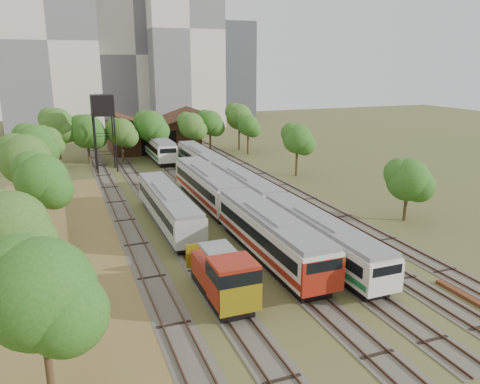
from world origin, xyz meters
name	(u,v)px	position (x,y,z in m)	size (l,w,h in m)	color
ground	(309,270)	(0.00, 0.00, 0.00)	(240.00, 240.00, 0.00)	#475123
dry_grass_patch	(67,265)	(-18.00, 8.00, 0.02)	(14.00, 60.00, 0.04)	brown
tracks	(207,193)	(-0.67, 25.00, 0.04)	(24.60, 80.00, 0.19)	#4C473D
railcar_red_set	(234,207)	(-2.00, 11.81, 2.15)	(3.28, 34.58, 4.06)	black
railcar_green_set	(244,188)	(2.00, 19.14, 1.88)	(2.87, 52.08, 3.55)	black
railcar_rear	(158,147)	(-2.00, 48.89, 2.05)	(3.13, 16.08, 3.88)	black
shunter_locomotive	(225,278)	(-8.00, -2.47, 1.83)	(2.89, 8.10, 3.78)	black
old_grey_coach	(168,206)	(-8.00, 14.79, 1.99)	(2.94, 18.00, 3.64)	black
water_tower	(102,107)	(-11.20, 42.88, 9.70)	(3.33, 3.33, 11.51)	black
rail_pile_far	(323,215)	(8.20, 11.44, 0.14)	(0.52, 8.34, 0.27)	brown
maintenance_shed	(153,135)	(-1.00, 57.98, 2.91)	(16.45, 11.55, 7.58)	#331E12
tree_band_left	(32,178)	(-20.19, 14.62, 6.02)	(7.28, 53.74, 8.89)	#382616
tree_band_far	(144,126)	(-4.00, 49.87, 5.72)	(37.08, 8.95, 9.16)	#382616
tree_band_right	(315,147)	(14.78, 25.06, 4.98)	(5.39, 44.54, 7.62)	#382616
tower_left	(47,41)	(-18.00, 95.00, 21.00)	(22.00, 16.00, 42.00)	beige
tower_centre	(130,55)	(2.00, 100.00, 18.00)	(20.00, 18.00, 36.00)	#B3ADA2
tower_right	(182,30)	(14.00, 92.00, 24.00)	(18.00, 16.00, 48.00)	beige
tower_far_right	(231,70)	(34.00, 110.00, 14.00)	(12.00, 12.00, 28.00)	#3D3F45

